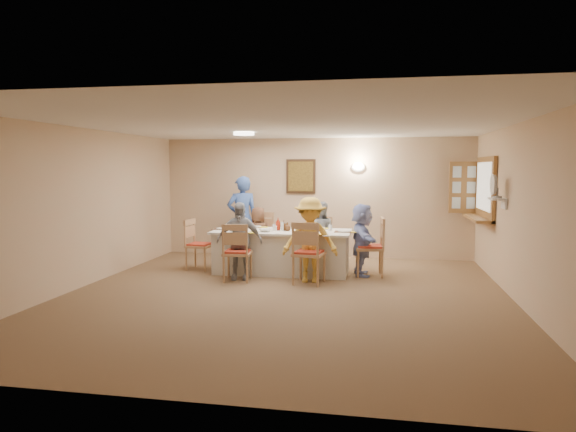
% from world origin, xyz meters
% --- Properties ---
extents(ground, '(7.00, 7.00, 0.00)m').
position_xyz_m(ground, '(0.00, 0.00, 0.00)').
color(ground, brown).
extents(room_walls, '(7.00, 7.00, 7.00)m').
position_xyz_m(room_walls, '(0.00, 0.00, 1.51)').
color(room_walls, '#D7AC87').
rests_on(room_walls, ground).
extents(wall_picture, '(0.62, 0.05, 0.72)m').
position_xyz_m(wall_picture, '(-0.30, 3.46, 1.70)').
color(wall_picture, '#422B17').
rests_on(wall_picture, room_walls).
extents(wall_sconce, '(0.26, 0.09, 0.18)m').
position_xyz_m(wall_sconce, '(0.90, 3.44, 1.90)').
color(wall_sconce, white).
rests_on(wall_sconce, room_walls).
extents(ceiling_light, '(0.36, 0.36, 0.05)m').
position_xyz_m(ceiling_light, '(-1.00, 1.50, 2.47)').
color(ceiling_light, white).
rests_on(ceiling_light, room_walls).
extents(serving_hatch, '(0.06, 1.50, 1.15)m').
position_xyz_m(serving_hatch, '(3.21, 2.40, 1.50)').
color(serving_hatch, olive).
rests_on(serving_hatch, room_walls).
extents(hatch_sill, '(0.30, 1.50, 0.05)m').
position_xyz_m(hatch_sill, '(3.09, 2.40, 0.97)').
color(hatch_sill, olive).
rests_on(hatch_sill, room_walls).
extents(shutter_door, '(0.55, 0.04, 1.00)m').
position_xyz_m(shutter_door, '(2.95, 3.16, 1.50)').
color(shutter_door, olive).
rests_on(shutter_door, room_walls).
extents(fan_shelf, '(0.22, 0.36, 0.03)m').
position_xyz_m(fan_shelf, '(3.13, 1.05, 1.40)').
color(fan_shelf, white).
rests_on(fan_shelf, room_walls).
extents(desk_fan, '(0.30, 0.30, 0.28)m').
position_xyz_m(desk_fan, '(3.10, 1.05, 1.55)').
color(desk_fan, '#A5A5A8').
rests_on(desk_fan, fan_shelf).
extents(dining_table, '(2.44, 1.03, 0.76)m').
position_xyz_m(dining_table, '(-0.36, 1.69, 0.38)').
color(dining_table, silver).
rests_on(dining_table, ground).
extents(chair_back_left, '(0.54, 0.54, 1.01)m').
position_xyz_m(chair_back_left, '(-0.96, 2.49, 0.50)').
color(chair_back_left, tan).
rests_on(chair_back_left, ground).
extents(chair_back_right, '(0.46, 0.46, 0.94)m').
position_xyz_m(chair_back_right, '(0.24, 2.49, 0.47)').
color(chair_back_right, tan).
rests_on(chair_back_right, ground).
extents(chair_front_left, '(0.51, 0.51, 0.98)m').
position_xyz_m(chair_front_left, '(-0.96, 0.89, 0.49)').
color(chair_front_left, tan).
rests_on(chair_front_left, ground).
extents(chair_front_right, '(0.56, 0.56, 1.03)m').
position_xyz_m(chair_front_right, '(0.24, 0.89, 0.51)').
color(chair_front_right, tan).
rests_on(chair_front_right, ground).
extents(chair_left_end, '(0.49, 0.49, 0.94)m').
position_xyz_m(chair_left_end, '(-1.91, 1.69, 0.47)').
color(chair_left_end, tan).
rests_on(chair_left_end, ground).
extents(chair_right_end, '(0.54, 0.54, 1.03)m').
position_xyz_m(chair_right_end, '(1.19, 1.69, 0.51)').
color(chair_right_end, tan).
rests_on(chair_right_end, ground).
extents(diner_back_left, '(0.67, 0.54, 1.13)m').
position_xyz_m(diner_back_left, '(-0.96, 2.37, 0.56)').
color(diner_back_left, brown).
rests_on(diner_back_left, ground).
extents(diner_back_right, '(0.64, 0.51, 1.24)m').
position_xyz_m(diner_back_right, '(0.24, 2.37, 0.62)').
color(diner_back_right, '#91979E').
rests_on(diner_back_right, ground).
extents(diner_front_left, '(0.86, 0.56, 1.31)m').
position_xyz_m(diner_front_left, '(-0.96, 1.01, 0.65)').
color(diner_front_left, '#9FA2A6').
rests_on(diner_front_left, ground).
extents(diner_front_right, '(0.99, 0.68, 1.40)m').
position_xyz_m(diner_front_right, '(0.24, 1.01, 0.70)').
color(diner_front_right, '#F1BA43').
rests_on(diner_front_right, ground).
extents(diner_right_end, '(1.26, 0.67, 1.26)m').
position_xyz_m(diner_right_end, '(1.06, 1.69, 0.63)').
color(diner_right_end, '#9BABE7').
rests_on(diner_right_end, ground).
extents(caregiver, '(0.94, 0.90, 1.71)m').
position_xyz_m(caregiver, '(-1.41, 2.84, 0.85)').
color(caregiver, '#3859A4').
rests_on(caregiver, ground).
extents(placemat_fl, '(0.38, 0.28, 0.01)m').
position_xyz_m(placemat_fl, '(-0.96, 1.27, 0.76)').
color(placemat_fl, '#472B19').
rests_on(placemat_fl, dining_table).
extents(plate_fl, '(0.23, 0.23, 0.01)m').
position_xyz_m(plate_fl, '(-0.96, 1.27, 0.77)').
color(plate_fl, white).
rests_on(plate_fl, dining_table).
extents(napkin_fl, '(0.14, 0.14, 0.01)m').
position_xyz_m(napkin_fl, '(-0.78, 1.22, 0.77)').
color(napkin_fl, yellow).
rests_on(napkin_fl, dining_table).
extents(placemat_fr, '(0.38, 0.28, 0.01)m').
position_xyz_m(placemat_fr, '(0.24, 1.27, 0.76)').
color(placemat_fr, '#472B19').
rests_on(placemat_fr, dining_table).
extents(plate_fr, '(0.26, 0.26, 0.02)m').
position_xyz_m(plate_fr, '(0.24, 1.27, 0.77)').
color(plate_fr, white).
rests_on(plate_fr, dining_table).
extents(napkin_fr, '(0.14, 0.14, 0.01)m').
position_xyz_m(napkin_fr, '(0.42, 1.22, 0.77)').
color(napkin_fr, yellow).
rests_on(napkin_fr, dining_table).
extents(placemat_bl, '(0.36, 0.27, 0.01)m').
position_xyz_m(placemat_bl, '(-0.96, 2.11, 0.76)').
color(placemat_bl, '#472B19').
rests_on(placemat_bl, dining_table).
extents(plate_bl, '(0.24, 0.24, 0.01)m').
position_xyz_m(plate_bl, '(-0.96, 2.11, 0.77)').
color(plate_bl, white).
rests_on(plate_bl, dining_table).
extents(napkin_bl, '(0.14, 0.14, 0.01)m').
position_xyz_m(napkin_bl, '(-0.78, 2.06, 0.77)').
color(napkin_bl, yellow).
rests_on(napkin_bl, dining_table).
extents(placemat_br, '(0.37, 0.28, 0.01)m').
position_xyz_m(placemat_br, '(0.24, 2.11, 0.76)').
color(placemat_br, '#472B19').
rests_on(placemat_br, dining_table).
extents(plate_br, '(0.26, 0.26, 0.02)m').
position_xyz_m(plate_br, '(0.24, 2.11, 0.77)').
color(plate_br, white).
rests_on(plate_br, dining_table).
extents(napkin_br, '(0.15, 0.15, 0.01)m').
position_xyz_m(napkin_br, '(0.42, 2.06, 0.77)').
color(napkin_br, yellow).
rests_on(napkin_br, dining_table).
extents(placemat_le, '(0.37, 0.27, 0.01)m').
position_xyz_m(placemat_le, '(-1.46, 1.69, 0.76)').
color(placemat_le, '#472B19').
rests_on(placemat_le, dining_table).
extents(plate_le, '(0.24, 0.24, 0.02)m').
position_xyz_m(plate_le, '(-1.46, 1.69, 0.77)').
color(plate_le, white).
rests_on(plate_le, dining_table).
extents(napkin_le, '(0.14, 0.14, 0.01)m').
position_xyz_m(napkin_le, '(-1.28, 1.64, 0.77)').
color(napkin_le, yellow).
rests_on(napkin_le, dining_table).
extents(placemat_re, '(0.36, 0.27, 0.01)m').
position_xyz_m(placemat_re, '(0.76, 1.69, 0.76)').
color(placemat_re, '#472B19').
rests_on(placemat_re, dining_table).
extents(plate_re, '(0.25, 0.25, 0.02)m').
position_xyz_m(plate_re, '(0.76, 1.69, 0.77)').
color(plate_re, white).
rests_on(plate_re, dining_table).
extents(napkin_re, '(0.14, 0.14, 0.01)m').
position_xyz_m(napkin_re, '(0.94, 1.64, 0.77)').
color(napkin_re, yellow).
rests_on(napkin_re, dining_table).
extents(teacup_a, '(0.17, 0.17, 0.08)m').
position_xyz_m(teacup_a, '(-1.19, 1.37, 0.80)').
color(teacup_a, white).
rests_on(teacup_a, dining_table).
extents(teacup_b, '(0.15, 0.15, 0.08)m').
position_xyz_m(teacup_b, '(0.01, 2.22, 0.80)').
color(teacup_b, white).
rests_on(teacup_b, dining_table).
extents(bowl_a, '(0.28, 0.28, 0.05)m').
position_xyz_m(bowl_a, '(-0.62, 1.47, 0.79)').
color(bowl_a, white).
rests_on(bowl_a, dining_table).
extents(bowl_b, '(0.22, 0.22, 0.06)m').
position_xyz_m(bowl_b, '(0.01, 1.94, 0.79)').
color(bowl_b, white).
rests_on(bowl_b, dining_table).
extents(condiment_ketchup, '(0.10, 0.10, 0.23)m').
position_xyz_m(condiment_ketchup, '(-0.44, 1.72, 0.87)').
color(condiment_ketchup, red).
rests_on(condiment_ketchup, dining_table).
extents(condiment_brown, '(0.10, 0.10, 0.18)m').
position_xyz_m(condiment_brown, '(-0.34, 1.72, 0.85)').
color(condiment_brown, '#4F2D15').
rests_on(condiment_brown, dining_table).
extents(condiment_malt, '(0.13, 0.13, 0.15)m').
position_xyz_m(condiment_malt, '(-0.26, 1.66, 0.84)').
color(condiment_malt, '#4F2D15').
rests_on(condiment_malt, dining_table).
extents(drinking_glass, '(0.06, 0.06, 0.10)m').
position_xyz_m(drinking_glass, '(-0.51, 1.74, 0.82)').
color(drinking_glass, silver).
rests_on(drinking_glass, dining_table).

